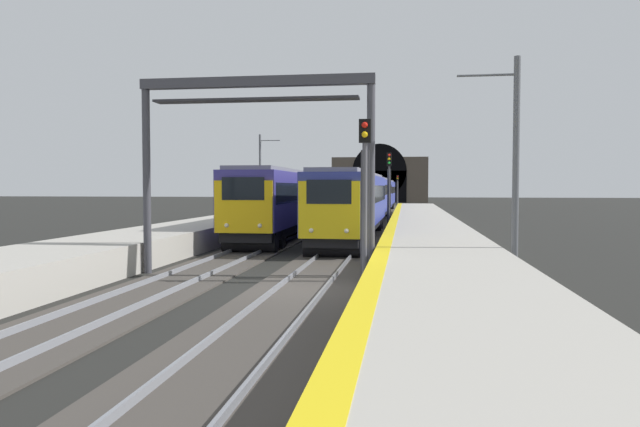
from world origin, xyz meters
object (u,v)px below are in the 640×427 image
railway_signal_far (397,188)px  catenary_mast_near (515,166)px  train_main_approaching (372,196)px  railway_signal_near (365,188)px  railway_signal_mid (389,182)px  catenary_mast_far (260,176)px  train_adjacent_platform (312,196)px  overhead_signal_gantry (255,126)px

railway_signal_far → catenary_mast_near: size_ratio=0.65×
train_main_approaching → railway_signal_near: 35.77m
train_main_approaching → railway_signal_near: railway_signal_near is taller
railway_signal_far → railway_signal_mid: bearing=0.0°
catenary_mast_near → catenary_mast_far: (36.05, 17.63, 0.38)m
train_adjacent_platform → catenary_mast_far: size_ratio=5.09×
railway_signal_near → catenary_mast_far: catenary_mast_far is taller
catenary_mast_near → catenary_mast_far: size_ratio=0.91×
railway_signal_far → overhead_signal_gantry: (-71.09, 3.91, 2.37)m
railway_signal_near → overhead_signal_gantry: size_ratio=0.63×
overhead_signal_gantry → catenary_mast_far: 37.36m
train_adjacent_platform → railway_signal_mid: railway_signal_mid is taller
train_main_approaching → train_adjacent_platform: 9.30m
railway_signal_near → overhead_signal_gantry: bearing=-107.2°
train_main_approaching → overhead_signal_gantry: size_ratio=7.29×
train_main_approaching → railway_signal_far: railway_signal_far is taller
railway_signal_mid → railway_signal_far: (45.05, 0.00, -0.59)m
catenary_mast_far → overhead_signal_gantry: bearing=-166.3°
overhead_signal_gantry → catenary_mast_far: (36.29, 8.82, -1.03)m
railway_signal_far → catenary_mast_far: bearing=-20.1°
train_adjacent_platform → railway_signal_mid: 6.18m
overhead_signal_gantry → catenary_mast_far: catenary_mast_far is taller
railway_signal_far → catenary_mast_near: (-70.86, -4.90, 0.96)m
train_adjacent_platform → railway_signal_far: size_ratio=8.57×
railway_signal_near → overhead_signal_gantry: (1.21, 3.91, 2.14)m
train_adjacent_platform → catenary_mast_far: (10.01, 6.66, 1.84)m
overhead_signal_gantry → train_main_approaching: bearing=-3.6°
train_main_approaching → railway_signal_far: size_ratio=12.50×
railway_signal_mid → overhead_signal_gantry: size_ratio=0.69×
train_main_approaching → catenary_mast_near: (-34.27, -6.65, 1.56)m
catenary_mast_far → railway_signal_near: bearing=-161.2°
railway_signal_far → train_main_approaching: bearing=-2.7°
railway_signal_near → catenary_mast_near: catenary_mast_near is taller
railway_signal_mid → overhead_signal_gantry: bearing=-8.5°
train_main_approaching → overhead_signal_gantry: bearing=-2.8°
catenary_mast_far → catenary_mast_near: bearing=-153.9°
catenary_mast_far → railway_signal_far: bearing=-20.1°
catenary_mast_far → train_main_approaching: bearing=-99.2°
railway_signal_far → catenary_mast_far: (-34.80, 12.73, 1.34)m
train_adjacent_platform → catenary_mast_near: catenary_mast_near is taller
railway_signal_far → catenary_mast_near: 71.03m
train_adjacent_platform → railway_signal_far: train_adjacent_platform is taller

